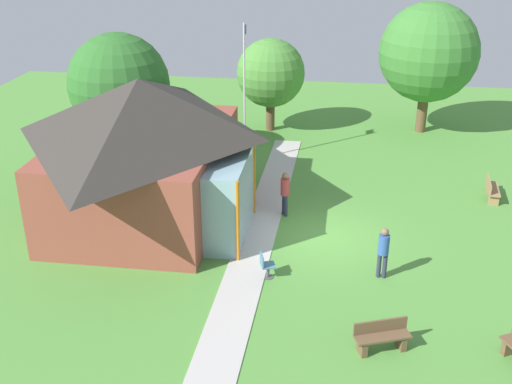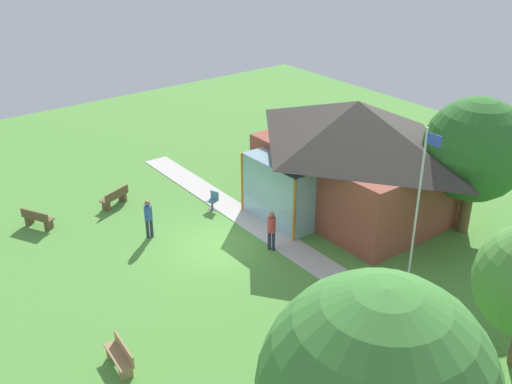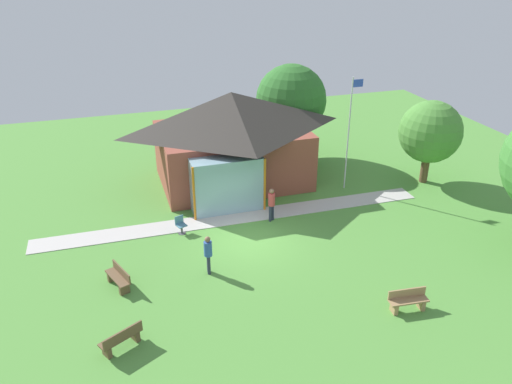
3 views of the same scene
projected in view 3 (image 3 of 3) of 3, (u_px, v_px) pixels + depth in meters
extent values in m
plane|color=#54933D|center=(250.00, 240.00, 23.67)|extent=(44.00, 44.00, 0.00)
cube|color=brown|center=(232.00, 155.00, 29.00)|extent=(8.08, 5.67, 3.18)
pyramid|color=#38332D|center=(231.00, 111.00, 27.86)|extent=(9.08, 6.67, 2.06)
cube|color=#8CB2BF|center=(227.00, 185.00, 25.80)|extent=(3.63, 1.20, 2.86)
cylinder|color=orange|center=(194.00, 194.00, 24.79)|extent=(0.12, 0.12, 2.86)
cylinder|color=orange|center=(265.00, 185.00, 25.77)|extent=(0.12, 0.12, 2.86)
cube|color=#BCB7B2|center=(237.00, 217.00, 25.61)|extent=(19.68, 1.55, 0.03)
cylinder|color=silver|center=(348.00, 135.00, 27.43)|extent=(0.08, 0.08, 6.30)
cube|color=blue|center=(358.00, 83.00, 26.29)|extent=(0.60, 0.02, 0.40)
cube|color=#9E7A51|center=(409.00, 301.00, 18.92)|extent=(1.53, 0.58, 0.06)
cube|color=#9E7A51|center=(421.00, 304.00, 19.14)|extent=(0.20, 0.41, 0.39)
cube|color=#9E7A51|center=(394.00, 308.00, 18.93)|extent=(0.20, 0.41, 0.39)
cube|color=#9E7A51|center=(407.00, 293.00, 19.00)|extent=(1.50, 0.20, 0.36)
cube|color=brown|center=(118.00, 277.00, 20.24)|extent=(0.95, 1.56, 0.06)
cube|color=brown|center=(124.00, 289.00, 19.96)|extent=(0.43, 0.29, 0.39)
cube|color=brown|center=(113.00, 276.00, 20.74)|extent=(0.43, 0.29, 0.39)
cube|color=brown|center=(121.00, 271.00, 20.25)|extent=(0.60, 1.42, 0.36)
cube|color=brown|center=(120.00, 337.00, 17.15)|extent=(1.53, 1.09, 0.06)
cube|color=brown|center=(107.00, 351.00, 16.91)|extent=(0.33, 0.43, 0.39)
cube|color=brown|center=(135.00, 335.00, 17.61)|extent=(0.33, 0.43, 0.39)
cube|color=brown|center=(123.00, 335.00, 16.94)|extent=(1.35, 0.76, 0.36)
cube|color=teal|center=(181.00, 225.00, 24.04)|extent=(0.56, 0.56, 0.04)
cube|color=teal|center=(179.00, 220.00, 24.09)|extent=(0.43, 0.18, 0.40)
cylinder|color=#4C4C51|center=(182.00, 230.00, 24.14)|extent=(0.10, 0.10, 0.42)
cylinder|color=#4C4C51|center=(182.00, 233.00, 24.23)|extent=(0.36, 0.36, 0.02)
cylinder|color=#2D3347|center=(209.00, 265.00, 21.06)|extent=(0.14, 0.14, 0.85)
cylinder|color=#2D3347|center=(208.00, 263.00, 21.21)|extent=(0.14, 0.14, 0.85)
cylinder|color=#3359A5|center=(208.00, 249.00, 20.81)|extent=(0.34, 0.34, 0.65)
sphere|color=#846047|center=(207.00, 239.00, 20.61)|extent=(0.24, 0.24, 0.24)
cylinder|color=#2D3347|center=(273.00, 212.00, 25.25)|extent=(0.14, 0.14, 0.85)
cylinder|color=#2D3347|center=(270.00, 214.00, 25.13)|extent=(0.14, 0.14, 0.85)
cylinder|color=#BF3F3F|center=(272.00, 199.00, 24.86)|extent=(0.34, 0.34, 0.65)
sphere|color=#846047|center=(272.00, 191.00, 24.67)|extent=(0.24, 0.24, 0.24)
cylinder|color=brown|center=(290.00, 141.00, 32.46)|extent=(0.50, 0.50, 2.19)
sphere|color=#2D6B28|center=(291.00, 100.00, 31.27)|extent=(4.35, 4.35, 4.35)
cylinder|color=brown|center=(425.00, 168.00, 29.20)|extent=(0.45, 0.45, 1.73)
sphere|color=#4C8C38|center=(430.00, 132.00, 28.26)|extent=(3.48, 3.48, 3.48)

